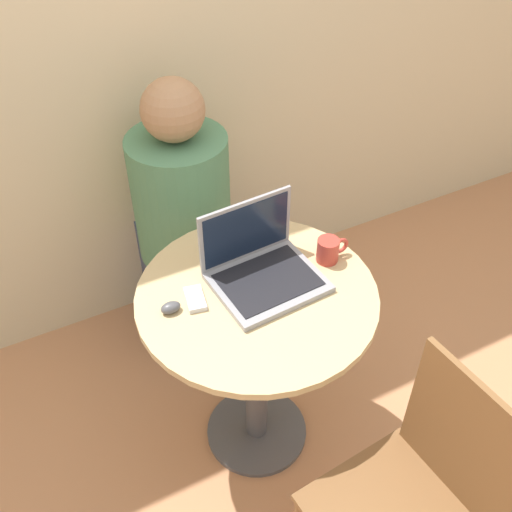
# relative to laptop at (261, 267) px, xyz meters

# --- Properties ---
(ground_plane) EXTENTS (12.00, 12.00, 0.00)m
(ground_plane) POSITION_rel_laptop_xyz_m (-0.04, -0.05, -0.80)
(ground_plane) COLOR tan
(back_wall) EXTENTS (7.00, 0.05, 2.60)m
(back_wall) POSITION_rel_laptop_xyz_m (-0.04, 0.85, 0.50)
(back_wall) COLOR beige
(back_wall) RESTS_ON ground_plane
(round_table) EXTENTS (0.74, 0.74, 0.76)m
(round_table) POSITION_rel_laptop_xyz_m (-0.04, -0.05, -0.24)
(round_table) COLOR #4C4C51
(round_table) RESTS_ON ground_plane
(laptop) EXTENTS (0.34, 0.29, 0.23)m
(laptop) POSITION_rel_laptop_xyz_m (0.00, 0.00, 0.00)
(laptop) COLOR gray
(laptop) RESTS_ON round_table
(cell_phone) EXTENTS (0.07, 0.11, 0.02)m
(cell_phone) POSITION_rel_laptop_xyz_m (-0.22, 0.00, -0.04)
(cell_phone) COLOR silver
(cell_phone) RESTS_ON round_table
(computer_mouse) EXTENTS (0.06, 0.04, 0.03)m
(computer_mouse) POSITION_rel_laptop_xyz_m (-0.30, -0.01, -0.03)
(computer_mouse) COLOR #4C4C51
(computer_mouse) RESTS_ON round_table
(coffee_cup) EXTENTS (0.11, 0.07, 0.08)m
(coffee_cup) POSITION_rel_laptop_xyz_m (0.23, -0.02, -0.01)
(coffee_cup) COLOR #B2382D
(coffee_cup) RESTS_ON round_table
(chair_empty) EXTENTS (0.43, 0.43, 0.88)m
(chair_empty) POSITION_rel_laptop_xyz_m (0.10, -0.70, -0.34)
(chair_empty) COLOR brown
(chair_empty) RESTS_ON ground_plane
(person_seated) EXTENTS (0.42, 0.59, 1.19)m
(person_seated) POSITION_rel_laptop_xyz_m (-0.03, 0.62, -0.31)
(person_seated) COLOR #3D4766
(person_seated) RESTS_ON ground_plane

